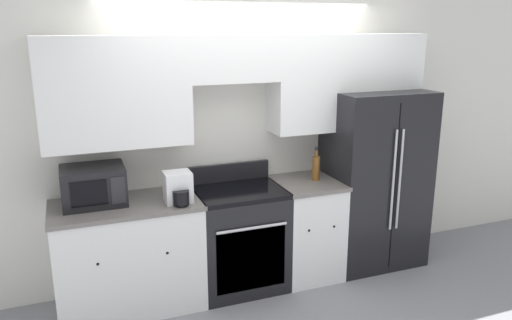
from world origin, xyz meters
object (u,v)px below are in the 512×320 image
refrigerator (371,177)px  bottle (316,167)px  oven_range (239,238)px  microwave (93,185)px

refrigerator → bottle: refrigerator is taller
refrigerator → bottle: bearing=-174.6°
oven_range → refrigerator: size_ratio=0.63×
microwave → bottle: size_ratio=1.58×
refrigerator → microwave: bearing=179.9°
oven_range → microwave: microwave is taller
refrigerator → oven_range: bearing=-177.2°
microwave → bottle: 1.95m
microwave → bottle: (1.95, -0.07, -0.03)m
refrigerator → microwave: refrigerator is taller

